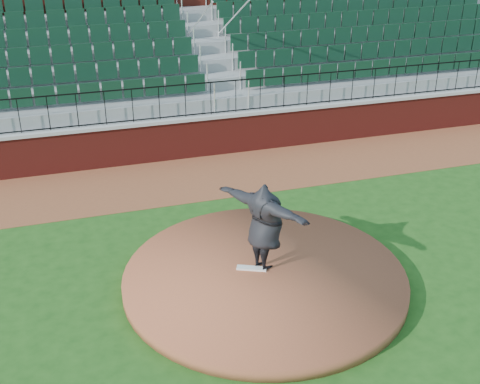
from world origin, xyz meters
name	(u,v)px	position (x,y,z in m)	size (l,w,h in m)	color
ground	(261,276)	(0.00, 0.00, 0.00)	(90.00, 90.00, 0.00)	#1D4C15
warning_track	(200,176)	(0.00, 5.40, 0.01)	(34.00, 3.20, 0.01)	brown
field_wall	(187,138)	(0.00, 7.00, 0.60)	(34.00, 0.35, 1.20)	maroon
wall_cap	(186,118)	(0.00, 7.00, 1.25)	(34.00, 0.45, 0.10)	#B7B7B7
wall_railing	(185,101)	(0.00, 7.00, 1.80)	(34.00, 0.05, 1.00)	black
seating_stands	(167,63)	(0.00, 9.72, 2.30)	(34.00, 5.10, 4.60)	gray
concourse_wall	(152,34)	(0.00, 12.52, 2.75)	(34.00, 0.50, 5.50)	maroon
pitchers_mound	(265,278)	(-0.01, -0.27, 0.12)	(5.88, 5.88, 0.25)	brown
pitching_rubber	(252,268)	(-0.23, -0.05, 0.27)	(0.62, 0.16, 0.04)	white
pitcher	(265,227)	(0.05, -0.04, 1.22)	(2.38, 0.65, 1.94)	black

